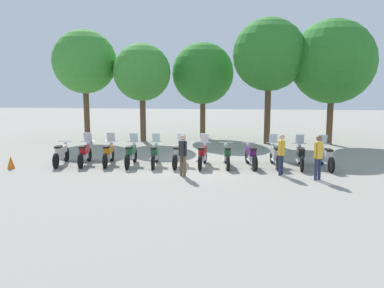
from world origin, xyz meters
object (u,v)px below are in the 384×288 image
at_px(motorcycle_6, 203,154).
at_px(motorcycle_3, 131,154).
at_px(motorcycle_7, 227,155).
at_px(motorcycle_8, 251,155).
at_px(tree_4, 333,62).
at_px(tree_0, 85,62).
at_px(motorcycle_9, 275,155).
at_px(motorcycle_11, 326,156).
at_px(motorcycle_5, 179,154).
at_px(tree_2, 203,74).
at_px(traffic_cone, 11,162).
at_px(tree_3, 269,55).
at_px(person_2, 318,154).
at_px(person_1, 183,152).
at_px(motorcycle_0, 61,153).
at_px(tree_1, 142,73).
at_px(motorcycle_10, 300,156).
at_px(person_0, 281,152).
at_px(motorcycle_4, 155,154).
at_px(motorcycle_2, 109,153).
at_px(motorcycle_1, 85,153).

bearing_deg(motorcycle_6, motorcycle_3, 96.22).
relative_size(motorcycle_7, motorcycle_8, 1.01).
bearing_deg(tree_4, tree_0, 179.18).
height_order(motorcycle_9, motorcycle_11, same).
bearing_deg(motorcycle_5, tree_2, 2.45).
height_order(motorcycle_7, traffic_cone, motorcycle_7).
distance_m(motorcycle_6, tree_3, 9.06).
xyz_separation_m(tree_2, tree_3, (4.10, -2.54, 0.99)).
height_order(person_2, tree_2, tree_2).
xyz_separation_m(person_1, tree_4, (7.54, 9.17, 3.89)).
bearing_deg(motorcycle_0, motorcycle_9, -94.45).
bearing_deg(tree_3, tree_1, 178.59).
bearing_deg(motorcycle_6, motorcycle_10, -84.66).
xyz_separation_m(motorcycle_8, person_0, (1.12, -1.45, 0.43)).
relative_size(person_1, tree_4, 0.22).
bearing_deg(tree_4, person_2, -104.87).
height_order(person_2, tree_3, tree_3).
bearing_deg(motorcycle_4, person_1, -146.64).
height_order(motorcycle_6, person_2, person_2).
xyz_separation_m(motorcycle_8, motorcycle_11, (3.14, -0.01, 0.01)).
distance_m(motorcycle_11, person_2, 2.31).
xyz_separation_m(motorcycle_5, tree_4, (7.97, 7.27, 4.31)).
height_order(motorcycle_0, person_1, person_1).
height_order(motorcycle_5, person_1, person_1).
bearing_deg(motorcycle_3, motorcycle_2, 82.99).
distance_m(motorcycle_10, person_0, 1.85).
bearing_deg(motorcycle_4, motorcycle_9, -91.86).
distance_m(motorcycle_7, person_1, 2.62).
height_order(motorcycle_4, tree_1, tree_1).
height_order(motorcycle_4, motorcycle_9, same).
bearing_deg(person_0, motorcycle_7, 176.44).
distance_m(tree_2, traffic_cone, 13.73).
relative_size(motorcycle_0, person_1, 1.35).
xyz_separation_m(motorcycle_0, motorcycle_9, (9.40, 0.65, 0.01)).
xyz_separation_m(motorcycle_1, motorcycle_4, (3.14, 0.13, 0.00)).
bearing_deg(tree_4, motorcycle_10, -111.29).
bearing_deg(motorcycle_3, person_2, -106.70).
relative_size(motorcycle_0, motorcycle_2, 1.00).
relative_size(tree_1, traffic_cone, 10.98).
bearing_deg(motorcycle_6, motorcycle_5, 94.06).
distance_m(motorcycle_0, motorcycle_7, 7.33).
distance_m(motorcycle_9, motorcycle_11, 2.10).
bearing_deg(motorcycle_6, traffic_cone, 103.04).
bearing_deg(motorcycle_8, motorcycle_6, 83.32).
bearing_deg(traffic_cone, motorcycle_3, 14.57).
bearing_deg(motorcycle_5, tree_0, 47.09).
distance_m(person_2, tree_4, 10.33).
relative_size(person_2, tree_1, 0.28).
height_order(motorcycle_0, motorcycle_9, motorcycle_9).
height_order(motorcycle_6, motorcycle_8, motorcycle_6).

